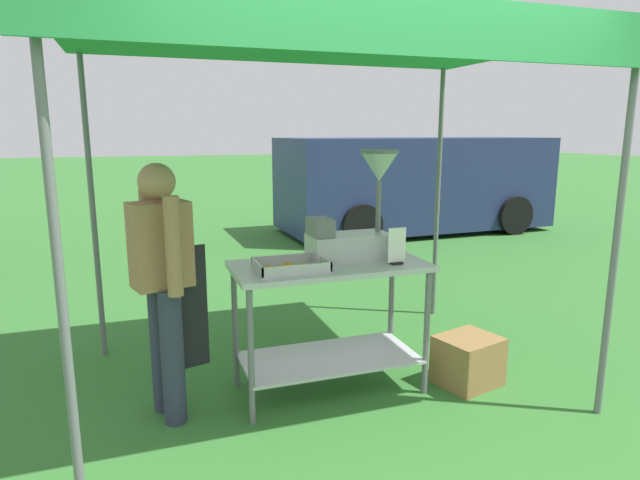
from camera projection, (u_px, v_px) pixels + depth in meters
The scene contains 9 objects.
ground_plane at pixel (222, 247), 8.46m from camera, with size 70.00×70.00×0.00m, color #33702D.
stall_canopy at pixel (325, 46), 3.41m from camera, with size 3.27×2.25×2.41m.
donut_cart at pixel (330, 300), 3.65m from camera, with size 1.31×0.64×0.92m.
donut_tray at pixel (291, 267), 3.41m from camera, with size 0.45×0.31×0.07m.
donut_fryer at pixel (356, 221), 3.68m from camera, with size 0.63×0.28×0.75m.
menu_sign at pixel (397, 249), 3.56m from camera, with size 0.13×0.05×0.25m.
vendor at pixel (164, 279), 3.26m from camera, with size 0.47×0.53×1.61m.
supply_crate at pixel (468, 360), 3.83m from camera, with size 0.49×0.45×0.35m.
van_navy at pixel (413, 183), 9.72m from camera, with size 4.86×2.20×1.69m.
Camera 1 is at (-1.22, -2.33, 1.78)m, focal length 29.97 mm.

